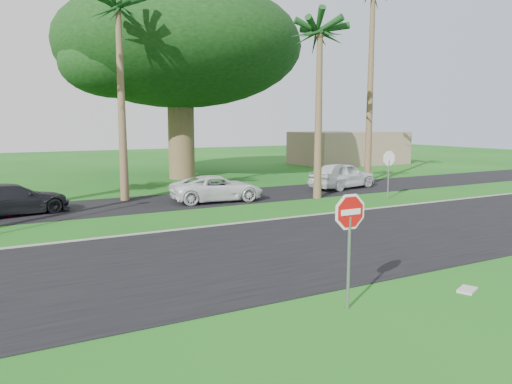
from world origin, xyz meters
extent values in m
plane|color=#155415|center=(0.00, 0.00, 0.00)|extent=(120.00, 120.00, 0.00)
cube|color=black|center=(0.00, 2.00, 0.01)|extent=(120.00, 8.00, 0.02)
cube|color=black|center=(0.00, 12.50, 0.01)|extent=(120.00, 5.00, 0.02)
cube|color=gray|center=(0.00, 6.05, 0.03)|extent=(120.00, 0.12, 0.06)
cylinder|color=gray|center=(0.50, -3.00, 1.00)|extent=(0.07, 0.07, 2.00)
cylinder|color=white|center=(0.50, -3.00, 2.10)|extent=(1.05, 0.02, 1.05)
cylinder|color=red|center=(0.50, -3.00, 2.10)|extent=(0.90, 0.02, 0.90)
cube|color=white|center=(0.50, -3.00, 2.10)|extent=(0.50, 0.02, 0.12)
cylinder|color=gray|center=(12.00, 8.00, 1.00)|extent=(0.07, 0.07, 2.00)
cylinder|color=white|center=(12.00, 8.00, 2.10)|extent=(1.05, 0.02, 1.05)
cylinder|color=red|center=(12.00, 8.00, 2.10)|extent=(0.90, 0.02, 0.90)
cube|color=white|center=(12.00, 8.00, 2.10)|extent=(0.50, 0.02, 0.12)
cone|color=brown|center=(0.00, 14.00, 4.75)|extent=(0.44, 0.44, 9.50)
cone|color=brown|center=(9.00, 10.00, 4.25)|extent=(0.44, 0.44, 8.50)
cone|color=brown|center=(15.00, 13.00, 6.00)|extent=(0.44, 0.44, 12.00)
cylinder|color=brown|center=(6.00, 22.00, 3.00)|extent=(1.80, 1.80, 6.00)
ellipsoid|color=black|center=(6.00, 22.00, 9.00)|extent=(16.50, 16.50, 8.25)
cube|color=gray|center=(24.00, 26.00, 1.50)|extent=(10.00, 6.00, 3.00)
imported|color=black|center=(-5.18, 12.27, 0.67)|extent=(4.92, 2.81, 1.34)
imported|color=silver|center=(3.98, 11.50, 0.64)|extent=(4.80, 2.56, 1.28)
imported|color=white|center=(12.49, 12.34, 0.78)|extent=(4.88, 2.87, 1.56)
cube|color=#A5A59D|center=(3.68, -3.48, 0.03)|extent=(0.64, 0.54, 0.06)
camera|label=1|loc=(-6.10, -11.01, 3.96)|focal=35.00mm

